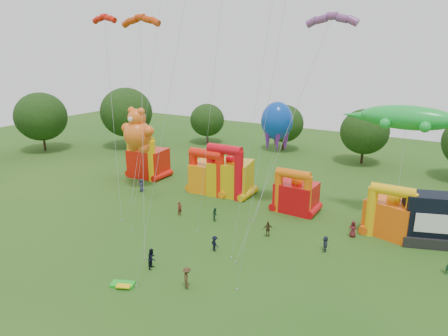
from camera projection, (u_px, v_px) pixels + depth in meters
The scene contains 23 objects.
ground at pixel (90, 318), 30.02m from camera, with size 160.00×160.00×0.00m, color #205217.
tree_ring at pixel (77, 236), 29.28m from camera, with size 120.38×122.45×12.07m.
bouncy_castle_0 at pixel (147, 161), 62.56m from camera, with size 5.85×4.92×6.85m.
bouncy_castle_1 at pixel (211, 175), 56.06m from camera, with size 6.19×5.28×6.40m.
bouncy_castle_2 at pixel (229, 175), 54.80m from camera, with size 6.33×5.45×7.32m.
bouncy_castle_3 at pixel (296, 195), 49.22m from camera, with size 4.86×3.94×5.66m.
bouncy_castle_4 at pixel (391, 215), 42.84m from camera, with size 5.67×4.97×6.00m.
stage_trailer at pixel (447, 221), 40.68m from camera, with size 9.02×5.80×5.37m.
teddy_bear_kite at pixel (136, 152), 55.15m from camera, with size 5.54×6.90×11.83m.
gecko_kite at pixel (405, 138), 43.79m from camera, with size 13.23×7.69×13.65m.
octopus_kite at pixel (274, 136), 48.81m from camera, with size 3.91×8.20×13.40m.
parafoil_kites at pixel (170, 129), 41.53m from camera, with size 31.94×13.06×24.10m.
diamond_kites at pixel (212, 82), 36.63m from camera, with size 18.08×18.19×43.39m.
folded_kite_bundle at pixel (123, 285), 34.01m from camera, with size 2.23×1.71×0.31m.
spectator_0 at pixel (142, 185), 56.41m from camera, with size 0.90×0.59×1.84m, color #2B2E48.
spectator_1 at pixel (180, 209), 48.24m from camera, with size 0.63×0.42×1.74m, color #5C1D1A.
spectator_2 at pixel (215, 214), 46.82m from camera, with size 0.77×0.60×1.58m, color #173A27.
spectator_3 at pixel (215, 244), 39.74m from camera, with size 1.04×0.60×1.61m, color black.
spectator_4 at pixel (268, 229), 42.78m from camera, with size 1.03×0.43×1.76m, color #43351B.
spectator_5 at pixel (325, 244), 39.71m from camera, with size 1.51×0.48×1.63m, color #282D43.
spectator_6 at pixel (353, 229), 42.68m from camera, with size 0.90×0.58×1.84m, color maroon.
spectator_8 at pixel (152, 258), 36.58m from camera, with size 0.95×0.74×1.96m, color black.
spectator_9 at pixel (187, 278), 33.53m from camera, with size 1.24×0.71×1.92m, color #412F1A.
Camera 1 is at (21.80, -16.67, 19.43)m, focal length 32.00 mm.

